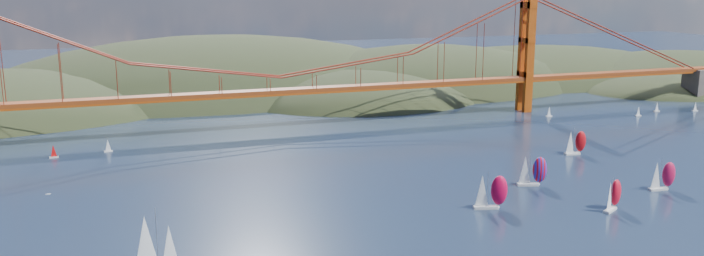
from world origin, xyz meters
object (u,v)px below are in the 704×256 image
racer_1 (613,195)px  racer_3 (575,142)px  racer_2 (662,175)px  racer_rwb (532,170)px  sloop_navy (153,248)px  racer_0 (490,191)px

racer_1 → racer_3: size_ratio=0.97×
racer_2 → racer_rwb: size_ratio=0.94×
racer_3 → sloop_navy: bearing=-156.9°
racer_0 → racer_rwb: bearing=48.2°
sloop_navy → racer_3: (150.24, 59.77, -2.32)m
sloop_navy → racer_2: bearing=-0.7°
racer_3 → racer_2: bearing=-92.4°
racer_2 → racer_0: bearing=-177.0°
sloop_navy → racer_2: sloop_navy is taller
racer_2 → racer_rwb: bearing=158.6°
sloop_navy → racer_1: (120.46, 4.29, -2.43)m
sloop_navy → racer_0: sloop_navy is taller
racer_1 → racer_2: bearing=-7.8°
racer_0 → racer_1: racer_0 is taller
racer_0 → racer_1: (30.70, -12.29, -0.60)m
sloop_navy → racer_0: bearing=4.0°
racer_3 → racer_0: bearing=-143.1°
racer_1 → racer_rwb: 28.24m
sloop_navy → racer_0: (89.76, 16.57, -1.83)m
racer_rwb → racer_0: bearing=-130.1°
racer_0 → racer_rwb: racer_0 is taller
racer_0 → racer_2: (57.49, -1.77, -0.47)m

